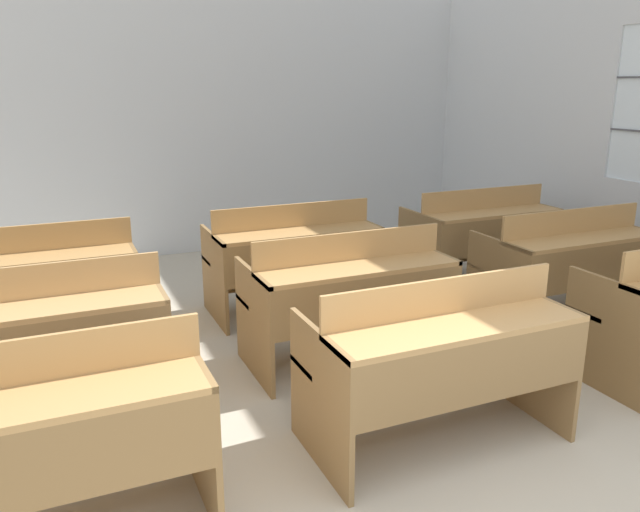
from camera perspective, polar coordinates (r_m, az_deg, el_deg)
wall_back at (r=6.99m, az=-10.31°, el=11.87°), size 6.23×0.06×2.82m
wall_right_with_window at (r=6.13m, az=27.24°, el=9.76°), size 0.06×5.79×2.82m
bench_front_left at (r=2.80m, az=-24.52°, el=-14.73°), size 1.33×0.71×0.90m
bench_front_center at (r=3.28m, az=10.91°, el=-8.95°), size 1.33×0.71×0.90m
bench_second_left at (r=3.77m, az=-24.26°, el=-6.81°), size 1.33×0.71×0.90m
bench_second_center at (r=4.15m, az=2.71°, el=-3.40°), size 1.33×0.71×0.90m
bench_second_right at (r=5.25m, az=21.77°, el=-0.44°), size 1.33×0.71×0.90m
bench_third_left at (r=4.78m, az=-24.54°, el=-2.26°), size 1.33×0.71×0.90m
bench_third_center at (r=5.08m, az=-2.44°, el=0.19°), size 1.33×0.71×0.90m
bench_third_right at (r=6.01m, az=14.57°, el=2.11°), size 1.33×0.71×0.90m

